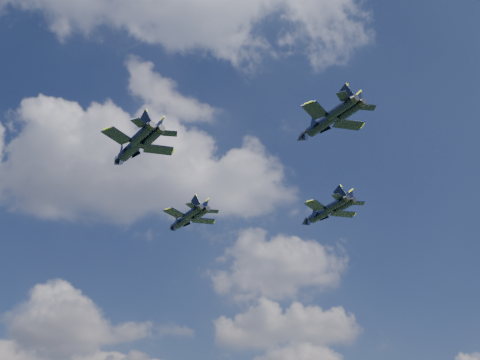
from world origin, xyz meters
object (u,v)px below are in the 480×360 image
at_px(jet_lead, 183,221).
at_px(jet_right, 321,214).
at_px(jet_left, 131,149).
at_px(jet_slot, 321,124).

height_order(jet_lead, jet_right, jet_lead).
height_order(jet_left, jet_slot, jet_slot).
bearing_deg(jet_lead, jet_left, -134.40).
relative_size(jet_left, jet_slot, 1.05).
height_order(jet_lead, jet_left, jet_lead).
xyz_separation_m(jet_left, jet_right, (34.52, 25.01, 1.51)).
bearing_deg(jet_right, jet_left, -173.08).
distance_m(jet_right, jet_slot, 32.07).
relative_size(jet_right, jet_slot, 1.09).
xyz_separation_m(jet_lead, jet_slot, (20.88, -37.28, -0.06)).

